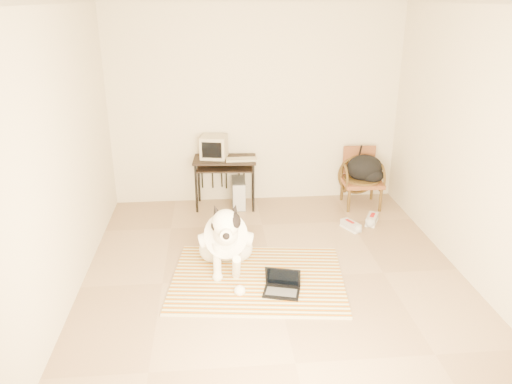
{
  "coord_description": "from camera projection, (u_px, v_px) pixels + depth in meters",
  "views": [
    {
      "loc": [
        -0.61,
        -4.52,
        2.76
      ],
      "look_at": [
        -0.18,
        0.23,
        0.89
      ],
      "focal_mm": 35.0,
      "sensor_mm": 36.0,
      "label": 1
    }
  ],
  "objects": [
    {
      "name": "floor",
      "position": [
        275.0,
        278.0,
        5.25
      ],
      "size": [
        4.5,
        4.5,
        0.0
      ],
      "primitive_type": "plane",
      "color": "#9B7D5F",
      "rests_on": "ground"
    },
    {
      "name": "wall_back",
      "position": [
        256.0,
        107.0,
        6.84
      ],
      "size": [
        4.5,
        0.0,
        4.5
      ],
      "primitive_type": "plane",
      "rotation": [
        1.57,
        0.0,
        0.0
      ],
      "color": "beige",
      "rests_on": "floor"
    },
    {
      "name": "desk_keyboard",
      "position": [
        241.0,
        159.0,
        6.71
      ],
      "size": [
        0.41,
        0.15,
        0.03
      ],
      "primitive_type": "cube",
      "rotation": [
        0.0,
        0.0,
        -0.0
      ],
      "color": "tan",
      "rests_on": "computer_desk"
    },
    {
      "name": "laptop",
      "position": [
        282.0,
        286.0,
        4.95
      ],
      "size": [
        0.41,
        0.34,
        0.25
      ],
      "color": "black",
      "rests_on": "rug"
    },
    {
      "name": "rattan_chair",
      "position": [
        361.0,
        177.0,
        6.97
      ],
      "size": [
        0.55,
        0.53,
        0.8
      ],
      "color": "brown",
      "rests_on": "floor"
    },
    {
      "name": "backpack",
      "position": [
        366.0,
        169.0,
        6.88
      ],
      "size": [
        0.5,
        0.43,
        0.37
      ],
      "color": "black",
      "rests_on": "rattan_chair"
    },
    {
      "name": "dog",
      "position": [
        226.0,
        240.0,
        5.29
      ],
      "size": [
        0.59,
        1.24,
        0.89
      ],
      "color": "white",
      "rests_on": "rug"
    },
    {
      "name": "rug",
      "position": [
        258.0,
        278.0,
        5.22
      ],
      "size": [
        1.92,
        1.56,
        0.02
      ],
      "color": "#B35909",
      "rests_on": "floor"
    },
    {
      "name": "pc_tower",
      "position": [
        239.0,
        193.0,
        6.98
      ],
      "size": [
        0.18,
        0.43,
        0.4
      ],
      "color": "#4B4B4E",
      "rests_on": "floor"
    },
    {
      "name": "sneaker_left",
      "position": [
        351.0,
        226.0,
        6.34
      ],
      "size": [
        0.23,
        0.31,
        0.1
      ],
      "color": "silver",
      "rests_on": "floor"
    },
    {
      "name": "computer_desk",
      "position": [
        225.0,
        166.0,
        6.82
      ],
      "size": [
        0.88,
        0.53,
        0.71
      ],
      "color": "black",
      "rests_on": "floor"
    },
    {
      "name": "ceiling",
      "position": [
        279.0,
        4.0,
        4.26
      ],
      "size": [
        4.5,
        4.5,
        0.0
      ],
      "primitive_type": "plane",
      "rotation": [
        3.14,
        0.0,
        0.0
      ],
      "color": "silver",
      "rests_on": "wall_back"
    },
    {
      "name": "wall_front",
      "position": [
        331.0,
        280.0,
        2.67
      ],
      "size": [
        4.5,
        0.0,
        4.5
      ],
      "primitive_type": "plane",
      "rotation": [
        -1.57,
        0.0,
        0.0
      ],
      "color": "beige",
      "rests_on": "floor"
    },
    {
      "name": "wall_right",
      "position": [
        478.0,
        150.0,
        4.92
      ],
      "size": [
        0.0,
        4.5,
        4.5
      ],
      "primitive_type": "plane",
      "rotation": [
        1.57,
        0.0,
        -1.57
      ],
      "color": "beige",
      "rests_on": "floor"
    },
    {
      "name": "sneaker_right",
      "position": [
        372.0,
        220.0,
        6.51
      ],
      "size": [
        0.25,
        0.33,
        0.11
      ],
      "color": "silver",
      "rests_on": "floor"
    },
    {
      "name": "crt_monitor",
      "position": [
        214.0,
        147.0,
        6.78
      ],
      "size": [
        0.4,
        0.38,
        0.3
      ],
      "color": "tan",
      "rests_on": "computer_desk"
    },
    {
      "name": "wall_left",
      "position": [
        61.0,
        161.0,
        4.59
      ],
      "size": [
        0.0,
        4.5,
        4.5
      ],
      "primitive_type": "plane",
      "rotation": [
        1.57,
        0.0,
        1.57
      ],
      "color": "beige",
      "rests_on": "floor"
    }
  ]
}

